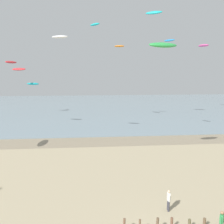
{
  "coord_description": "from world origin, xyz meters",
  "views": [
    {
      "loc": [
        -3.93,
        -12.19,
        10.81
      ],
      "look_at": [
        -1.82,
        12.05,
        6.71
      ],
      "focal_mm": 38.85,
      "sensor_mm": 36.0,
      "label": 1
    }
  ],
  "objects": [
    {
      "name": "kite_aloft_3",
      "position": [
        -21.85,
        45.31,
        12.84
      ],
      "size": [
        2.56,
        3.36,
        0.8
      ],
      "primitive_type": "ellipsoid",
      "rotation": [
        -0.31,
        0.0,
        4.2
      ],
      "color": "red"
    },
    {
      "name": "kite_aloft_10",
      "position": [
        1.94,
        38.13,
        15.83
      ],
      "size": [
        2.19,
        1.31,
        0.49
      ],
      "primitive_type": "ellipsoid",
      "rotation": [
        0.26,
        0.0,
        2.84
      ],
      "color": "orange"
    },
    {
      "name": "kite_aloft_12",
      "position": [
        8.09,
        25.09,
        15.46
      ],
      "size": [
        1.68,
        2.02,
        0.41
      ],
      "primitive_type": "ellipsoid",
      "rotation": [
        -0.14,
        0.0,
        2.17
      ],
      "color": "#2384D1"
    },
    {
      "name": "sea",
      "position": [
        0.0,
        61.78,
        0.05
      ],
      "size": [
        160.0,
        70.0,
        0.1
      ],
      "primitive_type": "cube",
      "color": "gray",
      "rests_on": "ground"
    },
    {
      "name": "kite_aloft_6",
      "position": [
        -8.24,
        24.05,
        15.64
      ],
      "size": [
        2.64,
        1.6,
        0.41
      ],
      "primitive_type": "ellipsoid",
      "rotation": [
        0.01,
        0.0,
        2.8
      ],
      "color": "white"
    },
    {
      "name": "kite_aloft_5",
      "position": [
        8.24,
        35.56,
        21.84
      ],
      "size": [
        3.44,
        2.61,
        0.94
      ],
      "primitive_type": "ellipsoid",
      "rotation": [
        -0.47,
        0.0,
        2.64
      ],
      "color": "#19B2B7"
    },
    {
      "name": "groyne_near",
      "position": [
        4.63,
        2.6,
        0.42
      ],
      "size": [
        12.67,
        0.35,
        0.96
      ],
      "color": "brown",
      "rests_on": "ground"
    },
    {
      "name": "kite_aloft_2",
      "position": [
        -18.05,
        48.72,
        7.77
      ],
      "size": [
        3.26,
        1.71,
        0.83
      ],
      "primitive_type": "ellipsoid",
      "rotation": [
        -0.38,
        0.0,
        6.08
      ],
      "color": "#19B2B7"
    },
    {
      "name": "person_far_down_beach",
      "position": [
        4.59,
        1.75,
        0.92
      ],
      "size": [
        0.4,
        0.45,
        1.71
      ],
      "color": "#4C4C56",
      "rests_on": "ground"
    },
    {
      "name": "wet_sand_strip",
      "position": [
        0.0,
        24.14,
        0.0
      ],
      "size": [
        120.0,
        5.27,
        0.01
      ],
      "primitive_type": "cube",
      "color": "gray",
      "rests_on": "ground"
    },
    {
      "name": "kite_aloft_7",
      "position": [
        24.34,
        48.13,
        17.17
      ],
      "size": [
        2.38,
        3.37,
        0.81
      ],
      "primitive_type": "ellipsoid",
      "rotation": [
        -0.33,
        0.0,
        5.15
      ],
      "color": "#E54C99"
    },
    {
      "name": "kite_aloft_4",
      "position": [
        -16.7,
        32.95,
        11.18
      ],
      "size": [
        2.89,
        1.81,
        0.63
      ],
      "primitive_type": "ellipsoid",
      "rotation": [
        0.24,
        0.0,
        5.94
      ],
      "color": "red"
    },
    {
      "name": "person_by_waterline",
      "position": [
        1.99,
        4.84,
        0.92
      ],
      "size": [
        0.26,
        0.57,
        1.71
      ],
      "color": "#383842",
      "rests_on": "ground"
    },
    {
      "name": "kite_aloft_9",
      "position": [
        3.72,
        13.64,
        13.55
      ],
      "size": [
        3.34,
        1.65,
        0.78
      ],
      "primitive_type": "ellipsoid",
      "rotation": [
        -0.29,
        0.0,
        3.31
      ],
      "color": "green"
    },
    {
      "name": "kite_aloft_0",
      "position": [
        -3.04,
        34.28,
        19.27
      ],
      "size": [
        2.31,
        2.69,
        0.55
      ],
      "primitive_type": "ellipsoid",
      "rotation": [
        -0.16,
        0.0,
        2.2
      ],
      "color": "#19B2B7"
    }
  ]
}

